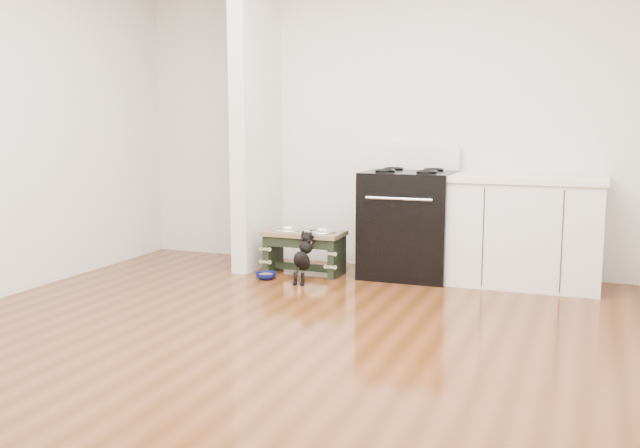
{
  "coord_description": "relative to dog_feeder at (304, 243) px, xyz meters",
  "views": [
    {
      "loc": [
        1.72,
        -3.84,
        1.37
      ],
      "look_at": [
        -0.32,
        1.49,
        0.52
      ],
      "focal_mm": 40.0,
      "sensor_mm": 36.0,
      "label": 1
    }
  ],
  "objects": [
    {
      "name": "cabinet_run",
      "position": [
        1.87,
        0.26,
        0.18
      ],
      "size": [
        1.24,
        0.64,
        0.91
      ],
      "color": "white",
      "rests_on": "ground"
    },
    {
      "name": "puppy",
      "position": [
        0.12,
        -0.32,
        -0.04
      ],
      "size": [
        0.12,
        0.36,
        0.43
      ],
      "color": "black",
      "rests_on": "ground"
    },
    {
      "name": "room_shell",
      "position": [
        0.64,
        -1.92,
        1.35
      ],
      "size": [
        5.0,
        5.0,
        5.0
      ],
      "color": "silver",
      "rests_on": "ground"
    },
    {
      "name": "floor_bowl",
      "position": [
        -0.23,
        -0.32,
        -0.24
      ],
      "size": [
        0.21,
        0.21,
        0.06
      ],
      "rotation": [
        0.0,
        0.0,
        0.15
      ],
      "color": "#0B1151",
      "rests_on": "ground"
    },
    {
      "name": "ground",
      "position": [
        0.64,
        -1.92,
        -0.27
      ],
      "size": [
        5.0,
        5.0,
        0.0
      ],
      "primitive_type": "plane",
      "color": "#4E270E",
      "rests_on": "ground"
    },
    {
      "name": "oven_range",
      "position": [
        0.89,
        0.24,
        0.2
      ],
      "size": [
        0.76,
        0.69,
        1.14
      ],
      "color": "black",
      "rests_on": "ground"
    },
    {
      "name": "partition_wall",
      "position": [
        -0.54,
        0.18,
        1.08
      ],
      "size": [
        0.15,
        0.8,
        2.7
      ],
      "primitive_type": "cube",
      "color": "silver",
      "rests_on": "ground"
    },
    {
      "name": "dog_feeder",
      "position": [
        0.0,
        0.0,
        0.0
      ],
      "size": [
        0.7,
        0.37,
        0.4
      ],
      "color": "black",
      "rests_on": "ground"
    }
  ]
}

